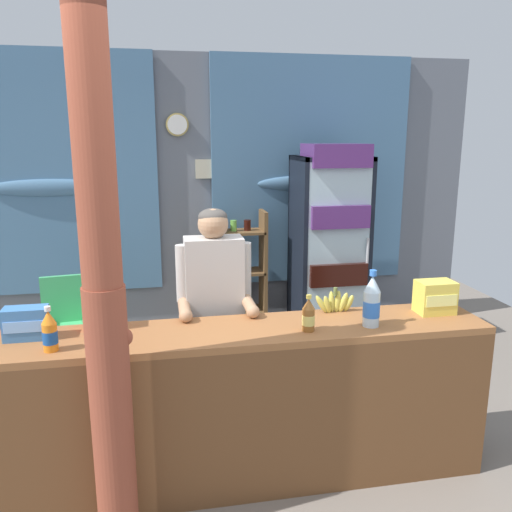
% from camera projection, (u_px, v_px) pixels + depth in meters
% --- Properties ---
extents(ground_plane, '(7.45, 7.45, 0.00)m').
position_uv_depth(ground_plane, '(220.00, 420.00, 3.77)').
color(ground_plane, slate).
extents(back_wall_curtained, '(5.56, 0.22, 2.74)m').
position_uv_depth(back_wall_curtained, '(194.00, 196.00, 5.12)').
color(back_wall_curtained, slate).
rests_on(back_wall_curtained, ground).
extents(stall_counter, '(2.79, 0.49, 0.94)m').
position_uv_depth(stall_counter, '(250.00, 398.00, 2.93)').
color(stall_counter, '#935B33').
rests_on(stall_counter, ground).
extents(timber_post, '(0.22, 0.20, 2.67)m').
position_uv_depth(timber_post, '(104.00, 298.00, 2.37)').
color(timber_post, brown).
rests_on(timber_post, ground).
extents(drink_fridge, '(0.65, 0.61, 1.92)m').
position_uv_depth(drink_fridge, '(330.00, 240.00, 4.87)').
color(drink_fridge, black).
rests_on(drink_fridge, ground).
extents(bottle_shelf_rack, '(0.48, 0.28, 1.30)m').
position_uv_depth(bottle_shelf_rack, '(241.00, 276.00, 5.04)').
color(bottle_shelf_rack, brown).
rests_on(bottle_shelf_rack, ground).
extents(plastic_lawn_chair, '(0.50, 0.50, 0.86)m').
position_uv_depth(plastic_lawn_chair, '(69.00, 322.00, 4.32)').
color(plastic_lawn_chair, '#4CC675').
rests_on(plastic_lawn_chair, ground).
extents(shopkeeper, '(0.48, 0.42, 1.56)m').
position_uv_depth(shopkeeper, '(215.00, 300.00, 3.33)').
color(shopkeeper, '#28282D').
rests_on(shopkeeper, ground).
extents(soda_bottle_water, '(0.10, 0.10, 0.33)m').
position_uv_depth(soda_bottle_water, '(372.00, 302.00, 2.96)').
color(soda_bottle_water, silver).
rests_on(soda_bottle_water, stall_counter).
extents(soda_bottle_iced_tea, '(0.07, 0.07, 0.21)m').
position_uv_depth(soda_bottle_iced_tea, '(308.00, 316.00, 2.89)').
color(soda_bottle_iced_tea, brown).
rests_on(soda_bottle_iced_tea, stall_counter).
extents(soda_bottle_orange_soda, '(0.07, 0.07, 0.23)m').
position_uv_depth(soda_bottle_orange_soda, '(50.00, 332.00, 2.62)').
color(soda_bottle_orange_soda, orange).
rests_on(soda_bottle_orange_soda, stall_counter).
extents(snack_box_instant_noodle, '(0.22, 0.16, 0.20)m').
position_uv_depth(snack_box_instant_noodle, '(435.00, 297.00, 3.19)').
color(snack_box_instant_noodle, '#EAD14C').
rests_on(snack_box_instant_noodle, stall_counter).
extents(snack_box_biscuit, '(0.23, 0.12, 0.17)m').
position_uv_depth(snack_box_biscuit, '(26.00, 323.00, 2.78)').
color(snack_box_biscuit, '#3D75B7').
rests_on(snack_box_biscuit, stall_counter).
extents(snack_box_crackers, '(0.16, 0.15, 0.20)m').
position_uv_depth(snack_box_crackers, '(100.00, 310.00, 2.95)').
color(snack_box_crackers, '#E5422D').
rests_on(snack_box_crackers, stall_counter).
extents(banana_bunch, '(0.27, 0.06, 0.16)m').
position_uv_depth(banana_bunch, '(335.00, 303.00, 3.21)').
color(banana_bunch, '#CCC14C').
rests_on(banana_bunch, stall_counter).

